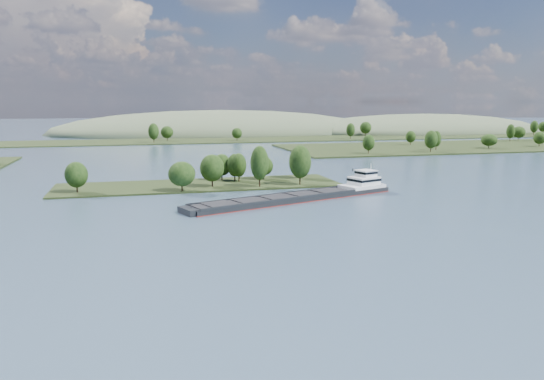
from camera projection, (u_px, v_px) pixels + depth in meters
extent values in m
plane|color=#334258|center=(229.00, 222.00, 132.46)|extent=(1800.00, 1800.00, 0.00)
cube|color=black|center=(199.00, 186.00, 189.68)|extent=(100.00, 30.00, 1.20)
cylinder|color=black|center=(260.00, 180.00, 184.03)|extent=(0.50, 0.50, 4.67)
ellipsoid|color=black|center=(260.00, 163.00, 183.05)|extent=(6.51, 6.51, 12.01)
cylinder|color=black|center=(222.00, 176.00, 200.02)|extent=(0.50, 0.50, 3.22)
ellipsoid|color=black|center=(222.00, 165.00, 199.35)|extent=(7.11, 7.11, 8.27)
cylinder|color=black|center=(212.00, 181.00, 184.37)|extent=(0.50, 0.50, 3.67)
ellipsoid|color=black|center=(212.00, 168.00, 183.60)|extent=(8.56, 8.56, 9.45)
cylinder|color=black|center=(235.00, 176.00, 197.35)|extent=(0.50, 0.50, 3.33)
ellipsoid|color=black|center=(235.00, 165.00, 196.65)|extent=(5.76, 5.76, 8.56)
cylinder|color=black|center=(182.00, 186.00, 175.22)|extent=(0.50, 0.50, 3.21)
ellipsoid|color=black|center=(182.00, 174.00, 174.55)|extent=(9.02, 9.02, 8.26)
cylinder|color=black|center=(77.00, 187.00, 172.41)|extent=(0.50, 0.50, 3.29)
ellipsoid|color=black|center=(76.00, 175.00, 171.72)|extent=(7.38, 7.38, 8.47)
cylinder|color=black|center=(239.00, 177.00, 196.38)|extent=(0.50, 0.50, 3.44)
ellipsoid|color=black|center=(239.00, 165.00, 195.66)|extent=(5.71, 5.71, 8.84)
cylinder|color=black|center=(299.00, 173.00, 204.79)|extent=(0.50, 0.50, 3.96)
ellipsoid|color=black|center=(299.00, 160.00, 203.96)|extent=(6.84, 6.84, 10.17)
cylinder|color=black|center=(300.00, 178.00, 188.78)|extent=(0.50, 0.50, 4.58)
ellipsoid|color=black|center=(300.00, 162.00, 187.82)|extent=(8.02, 8.02, 11.79)
cylinder|color=black|center=(263.00, 175.00, 201.72)|extent=(0.50, 0.50, 2.88)
ellipsoid|color=black|center=(263.00, 166.00, 201.11)|extent=(7.67, 7.67, 7.42)
cube|color=black|center=(514.00, 146.00, 362.10)|extent=(320.00, 90.00, 1.60)
cylinder|color=black|center=(368.00, 150.00, 299.55)|extent=(0.50, 0.50, 3.52)
ellipsoid|color=black|center=(369.00, 143.00, 298.82)|extent=(6.90, 6.90, 9.05)
cylinder|color=black|center=(518.00, 138.00, 403.14)|extent=(0.50, 0.50, 3.44)
ellipsoid|color=black|center=(519.00, 132.00, 402.42)|extent=(9.72, 9.72, 8.85)
cylinder|color=black|center=(539.00, 144.00, 346.68)|extent=(0.50, 0.50, 3.16)
ellipsoid|color=black|center=(540.00, 138.00, 346.02)|extent=(7.75, 7.75, 8.12)
cylinder|color=black|center=(489.00, 146.00, 333.21)|extent=(0.50, 0.50, 2.96)
ellipsoid|color=black|center=(489.00, 140.00, 332.59)|extent=(10.04, 10.04, 7.61)
cylinder|color=black|center=(431.00, 148.00, 308.98)|extent=(0.50, 0.50, 4.12)
ellipsoid|color=black|center=(431.00, 139.00, 308.12)|extent=(7.71, 7.71, 10.59)
cylinder|color=black|center=(436.00, 147.00, 322.36)|extent=(0.50, 0.50, 3.80)
ellipsoid|color=black|center=(436.00, 139.00, 321.56)|extent=(5.68, 5.68, 9.77)
cylinder|color=black|center=(410.00, 143.00, 359.75)|extent=(0.50, 0.50, 3.15)
ellipsoid|color=black|center=(411.00, 137.00, 359.09)|extent=(6.77, 6.77, 8.11)
cylinder|color=black|center=(510.00, 139.00, 391.51)|extent=(0.50, 0.50, 4.17)
ellipsoid|color=black|center=(511.00, 131.00, 390.64)|extent=(6.08, 6.08, 10.72)
cube|color=black|center=(163.00, 142.00, 399.46)|extent=(900.00, 60.00, 1.20)
cylinder|color=black|center=(543.00, 132.00, 486.29)|extent=(0.50, 0.50, 3.64)
ellipsoid|color=black|center=(543.00, 127.00, 485.53)|extent=(8.43, 8.43, 9.37)
cylinder|color=black|center=(350.00, 136.00, 419.61)|extent=(0.50, 0.50, 4.10)
ellipsoid|color=black|center=(351.00, 130.00, 418.75)|extent=(6.80, 6.80, 10.54)
cylinder|color=black|center=(167.00, 138.00, 402.18)|extent=(0.50, 0.50, 3.61)
ellipsoid|color=black|center=(167.00, 132.00, 401.42)|extent=(9.42, 9.42, 9.28)
cylinder|color=black|center=(534.00, 133.00, 469.83)|extent=(0.50, 0.50, 4.17)
ellipsoid|color=black|center=(534.00, 127.00, 468.96)|extent=(6.78, 6.78, 10.72)
cylinder|color=black|center=(365.00, 134.00, 456.04)|extent=(0.50, 0.50, 4.01)
ellipsoid|color=black|center=(366.00, 128.00, 455.20)|extent=(9.94, 9.94, 10.31)
cylinder|color=black|center=(237.00, 138.00, 403.46)|extent=(0.50, 0.50, 3.14)
ellipsoid|color=black|center=(237.00, 133.00, 402.80)|extent=(8.05, 8.05, 8.06)
cylinder|color=black|center=(154.00, 140.00, 381.03)|extent=(0.50, 0.50, 4.60)
ellipsoid|color=black|center=(154.00, 131.00, 380.07)|extent=(7.68, 7.68, 11.82)
ellipsoid|color=#4A593D|center=(422.00, 132.00, 531.77)|extent=(260.00, 140.00, 36.00)
ellipsoid|color=#4A593D|center=(220.00, 133.00, 509.95)|extent=(320.00, 160.00, 44.00)
cube|color=black|center=(296.00, 199.00, 161.87)|extent=(70.12, 32.39, 1.96)
cube|color=maroon|center=(296.00, 200.00, 161.94)|extent=(70.35, 32.62, 0.22)
cube|color=black|center=(269.00, 195.00, 161.23)|extent=(52.14, 18.93, 0.71)
cube|color=black|center=(285.00, 199.00, 154.13)|extent=(52.14, 18.93, 0.71)
cube|color=black|center=(277.00, 198.00, 157.71)|extent=(53.04, 25.55, 0.27)
cube|color=black|center=(219.00, 204.00, 146.72)|extent=(10.01, 9.58, 0.31)
cube|color=black|center=(249.00, 200.00, 152.19)|extent=(10.01, 9.58, 0.31)
cube|color=black|center=(277.00, 197.00, 157.66)|extent=(10.01, 9.58, 0.31)
cube|color=black|center=(303.00, 194.00, 163.14)|extent=(10.01, 9.58, 0.31)
cube|color=black|center=(327.00, 191.00, 168.61)|extent=(10.01, 9.58, 0.31)
cube|color=black|center=(188.00, 211.00, 141.66)|extent=(5.22, 8.45, 1.78)
cylinder|color=black|center=(191.00, 206.00, 141.95)|extent=(0.27, 0.27, 1.96)
cube|color=white|center=(362.00, 186.00, 177.05)|extent=(16.30, 12.85, 1.07)
cube|color=white|center=(364.00, 180.00, 177.25)|extent=(10.79, 9.71, 2.67)
cube|color=black|center=(364.00, 179.00, 177.19)|extent=(11.02, 9.94, 0.80)
cube|color=white|center=(366.00, 173.00, 177.37)|extent=(6.83, 6.83, 1.96)
cube|color=black|center=(366.00, 172.00, 177.31)|extent=(7.06, 7.06, 0.71)
cube|color=white|center=(366.00, 170.00, 177.19)|extent=(7.29, 7.29, 0.18)
cylinder|color=white|center=(371.00, 167.00, 178.26)|extent=(0.23, 0.23, 2.32)
cylinder|color=black|center=(353.00, 170.00, 177.34)|extent=(0.57, 0.57, 1.07)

